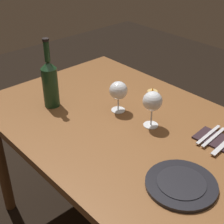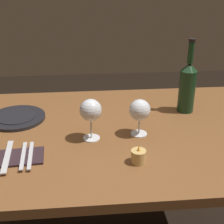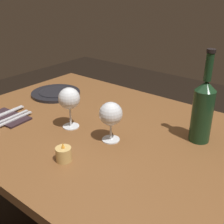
{
  "view_description": "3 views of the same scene",
  "coord_description": "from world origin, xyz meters",
  "px_view_note": "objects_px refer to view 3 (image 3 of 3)",
  "views": [
    {
      "loc": [
        0.9,
        -0.88,
        1.55
      ],
      "look_at": [
        0.03,
        -0.09,
        0.84
      ],
      "focal_mm": 52.83,
      "sensor_mm": 36.0,
      "label": 1
    },
    {
      "loc": [
        0.13,
        1.16,
        1.36
      ],
      "look_at": [
        0.02,
        -0.06,
        0.79
      ],
      "focal_mm": 50.93,
      "sensor_mm": 36.0,
      "label": 2
    },
    {
      "loc": [
        -0.66,
        0.76,
        1.28
      ],
      "look_at": [
        -0.02,
        -0.04,
        0.81
      ],
      "focal_mm": 45.96,
      "sensor_mm": 36.0,
      "label": 3
    }
  ],
  "objects_px": {
    "table_knife": "(3,114)",
    "fork_inner": "(10,118)",
    "wine_bottle": "(203,109)",
    "fork_outer": "(14,119)",
    "wine_glass_right": "(111,115)",
    "dinner_plate": "(56,93)",
    "votive_candle": "(64,155)",
    "folded_napkin": "(7,117)",
    "wine_glass_left": "(69,99)"
  },
  "relations": [
    {
      "from": "votive_candle",
      "to": "dinner_plate",
      "type": "bearing_deg",
      "value": -38.61
    },
    {
      "from": "wine_bottle",
      "to": "table_knife",
      "type": "xyz_separation_m",
      "value": [
        0.74,
        0.34,
        -0.11
      ]
    },
    {
      "from": "fork_inner",
      "to": "fork_outer",
      "type": "distance_m",
      "value": 0.02
    },
    {
      "from": "table_knife",
      "to": "dinner_plate",
      "type": "bearing_deg",
      "value": -85.58
    },
    {
      "from": "wine_glass_left",
      "to": "wine_bottle",
      "type": "relative_size",
      "value": 0.49
    },
    {
      "from": "folded_napkin",
      "to": "table_knife",
      "type": "bearing_deg",
      "value": -0.0
    },
    {
      "from": "wine_glass_right",
      "to": "fork_outer",
      "type": "xyz_separation_m",
      "value": [
        0.41,
        0.14,
        -0.09
      ]
    },
    {
      "from": "wine_bottle",
      "to": "dinner_plate",
      "type": "bearing_deg",
      "value": 1.54
    },
    {
      "from": "fork_inner",
      "to": "wine_bottle",
      "type": "bearing_deg",
      "value": -153.72
    },
    {
      "from": "dinner_plate",
      "to": "fork_inner",
      "type": "height_order",
      "value": "dinner_plate"
    },
    {
      "from": "wine_glass_right",
      "to": "table_knife",
      "type": "distance_m",
      "value": 0.52
    },
    {
      "from": "votive_candle",
      "to": "wine_glass_left",
      "type": "bearing_deg",
      "value": -49.23
    },
    {
      "from": "dinner_plate",
      "to": "table_knife",
      "type": "xyz_separation_m",
      "value": [
        -0.02,
        0.32,
        0.0
      ]
    },
    {
      "from": "fork_outer",
      "to": "table_knife",
      "type": "xyz_separation_m",
      "value": [
        0.08,
        0.0,
        0.0
      ]
    },
    {
      "from": "wine_glass_right",
      "to": "dinner_plate",
      "type": "bearing_deg",
      "value": -19.61
    },
    {
      "from": "dinner_plate",
      "to": "fork_outer",
      "type": "distance_m",
      "value": 0.34
    },
    {
      "from": "wine_glass_right",
      "to": "wine_bottle",
      "type": "distance_m",
      "value": 0.33
    },
    {
      "from": "wine_bottle",
      "to": "fork_outer",
      "type": "distance_m",
      "value": 0.75
    },
    {
      "from": "table_knife",
      "to": "fork_inner",
      "type": "bearing_deg",
      "value": 180.0
    },
    {
      "from": "wine_glass_left",
      "to": "fork_outer",
      "type": "distance_m",
      "value": 0.27
    },
    {
      "from": "wine_glass_left",
      "to": "dinner_plate",
      "type": "xyz_separation_m",
      "value": [
        0.32,
        -0.2,
        -0.11
      ]
    },
    {
      "from": "dinner_plate",
      "to": "fork_outer",
      "type": "height_order",
      "value": "dinner_plate"
    },
    {
      "from": "dinner_plate",
      "to": "table_knife",
      "type": "height_order",
      "value": "dinner_plate"
    },
    {
      "from": "wine_glass_left",
      "to": "folded_napkin",
      "type": "bearing_deg",
      "value": 23.42
    },
    {
      "from": "votive_candle",
      "to": "fork_inner",
      "type": "xyz_separation_m",
      "value": [
        0.4,
        -0.06,
        -0.01
      ]
    },
    {
      "from": "votive_candle",
      "to": "fork_outer",
      "type": "bearing_deg",
      "value": -9.67
    },
    {
      "from": "wine_glass_right",
      "to": "table_knife",
      "type": "height_order",
      "value": "wine_glass_right"
    },
    {
      "from": "wine_glass_left",
      "to": "wine_glass_right",
      "type": "height_order",
      "value": "wine_glass_left"
    },
    {
      "from": "fork_outer",
      "to": "wine_bottle",
      "type": "bearing_deg",
      "value": -152.87
    },
    {
      "from": "votive_candle",
      "to": "table_knife",
      "type": "relative_size",
      "value": 0.32
    },
    {
      "from": "votive_candle",
      "to": "folded_napkin",
      "type": "xyz_separation_m",
      "value": [
        0.42,
        -0.06,
        -0.02
      ]
    },
    {
      "from": "wine_bottle",
      "to": "wine_glass_left",
      "type": "bearing_deg",
      "value": 26.69
    },
    {
      "from": "wine_bottle",
      "to": "table_knife",
      "type": "distance_m",
      "value": 0.82
    },
    {
      "from": "folded_napkin",
      "to": "wine_glass_left",
      "type": "bearing_deg",
      "value": -156.58
    },
    {
      "from": "dinner_plate",
      "to": "table_knife",
      "type": "relative_size",
      "value": 1.18
    },
    {
      "from": "dinner_plate",
      "to": "wine_glass_left",
      "type": "bearing_deg",
      "value": 148.0
    },
    {
      "from": "wine_glass_left",
      "to": "fork_outer",
      "type": "relative_size",
      "value": 0.92
    },
    {
      "from": "wine_glass_left",
      "to": "wine_glass_right",
      "type": "xyz_separation_m",
      "value": [
        -0.19,
        -0.02,
        -0.02
      ]
    },
    {
      "from": "dinner_plate",
      "to": "fork_inner",
      "type": "distance_m",
      "value": 0.33
    },
    {
      "from": "wine_glass_left",
      "to": "fork_inner",
      "type": "xyz_separation_m",
      "value": [
        0.24,
        0.12,
        -0.11
      ]
    },
    {
      "from": "wine_glass_right",
      "to": "folded_napkin",
      "type": "xyz_separation_m",
      "value": [
        0.46,
        0.14,
        -0.1
      ]
    },
    {
      "from": "votive_candle",
      "to": "folded_napkin",
      "type": "height_order",
      "value": "votive_candle"
    },
    {
      "from": "wine_bottle",
      "to": "votive_candle",
      "type": "height_order",
      "value": "wine_bottle"
    },
    {
      "from": "wine_glass_right",
      "to": "folded_napkin",
      "type": "height_order",
      "value": "wine_glass_right"
    },
    {
      "from": "dinner_plate",
      "to": "table_knife",
      "type": "distance_m",
      "value": 0.32
    },
    {
      "from": "wine_bottle",
      "to": "fork_outer",
      "type": "bearing_deg",
      "value": 27.13
    },
    {
      "from": "folded_napkin",
      "to": "table_knife",
      "type": "relative_size",
      "value": 0.94
    },
    {
      "from": "fork_inner",
      "to": "fork_outer",
      "type": "height_order",
      "value": "same"
    },
    {
      "from": "wine_bottle",
      "to": "fork_inner",
      "type": "distance_m",
      "value": 0.78
    },
    {
      "from": "wine_glass_left",
      "to": "fork_inner",
      "type": "height_order",
      "value": "wine_glass_left"
    }
  ]
}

